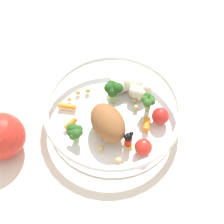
% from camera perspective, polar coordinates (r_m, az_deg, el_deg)
% --- Properties ---
extents(ground_plane, '(2.40, 2.40, 0.00)m').
position_cam_1_polar(ground_plane, '(0.62, 0.15, -1.26)').
color(ground_plane, silver).
extents(food_container, '(0.26, 0.26, 0.06)m').
position_cam_1_polar(food_container, '(0.59, 0.64, 0.57)').
color(food_container, white).
rests_on(food_container, ground_plane).
extents(loose_apple, '(0.08, 0.08, 0.09)m').
position_cam_1_polar(loose_apple, '(0.58, -19.15, -4.09)').
color(loose_apple, red).
rests_on(loose_apple, ground_plane).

